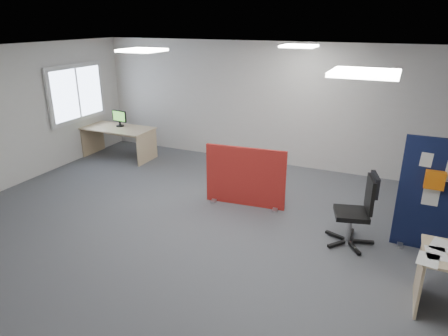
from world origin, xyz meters
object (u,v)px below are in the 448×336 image
at_px(red_divider, 245,177).
at_px(monitor_second, 119,118).
at_px(office_chair, 360,206).
at_px(second_desk, 119,134).

xyz_separation_m(red_divider, monitor_second, (-3.74, 1.35, 0.41)).
distance_m(red_divider, office_chair, 2.07).
xyz_separation_m(second_desk, monitor_second, (-0.03, 0.09, 0.38)).
distance_m(second_desk, office_chair, 5.98).
height_order(second_desk, monitor_second, monitor_second).
bearing_deg(office_chair, red_divider, 149.36).
bearing_deg(office_chair, monitor_second, 146.59).
xyz_separation_m(monitor_second, office_chair, (5.73, -1.91, -0.32)).
relative_size(red_divider, monitor_second, 3.43).
xyz_separation_m(red_divider, second_desk, (-3.71, 1.26, 0.03)).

